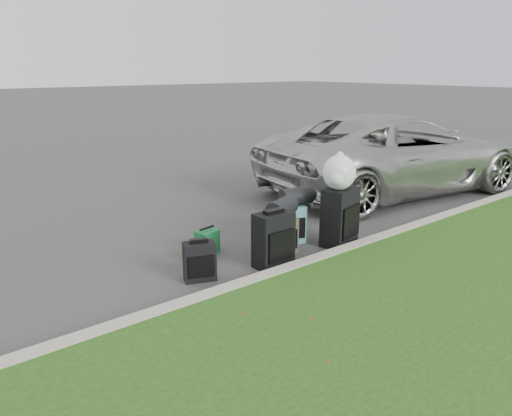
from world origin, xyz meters
TOP-DOWN VIEW (x-y plane):
  - ground at (0.00, 0.00)m, footprint 120.00×120.00m
  - curb at (0.00, -1.00)m, footprint 120.00×0.18m
  - suv at (4.18, 0.89)m, footprint 6.16×3.56m
  - suitcase_small_black at (-1.45, -0.37)m, footprint 0.44×0.34m
  - suitcase_large_black_left at (-0.47, -0.60)m, footprint 0.51×0.31m
  - suitcase_olive at (-0.03, -0.32)m, footprint 0.42×0.33m
  - suitcase_teal at (0.35, -0.08)m, footprint 0.45×0.35m
  - suitcase_large_black_right at (0.83, -0.59)m, footprint 0.63×0.46m
  - tote_green at (-0.86, 0.35)m, footprint 0.32×0.28m
  - tote_navy at (-1.12, 0.14)m, footprint 0.29×0.26m
  - duffel_left at (-0.04, -0.29)m, footprint 0.57×0.44m
  - duffel_right at (0.43, -0.07)m, footprint 0.51×0.35m
  - trash_bag at (0.76, -0.60)m, footprint 0.48×0.48m

SIDE VIEW (x-z plane):
  - ground at x=0.00m, z-range 0.00..0.00m
  - curb at x=0.00m, z-range 0.00..0.15m
  - tote_navy at x=-1.12m, z-range 0.00..0.26m
  - tote_green at x=-0.86m, z-range 0.00..0.32m
  - suitcase_small_black at x=-1.45m, z-range 0.00..0.48m
  - suitcase_olive at x=-0.03m, z-range 0.00..0.51m
  - suitcase_teal at x=0.35m, z-range 0.00..0.56m
  - suitcase_large_black_left at x=-0.47m, z-range 0.00..0.72m
  - suitcase_large_black_right at x=0.83m, z-range 0.00..0.85m
  - duffel_left at x=-0.04m, z-range 0.51..0.78m
  - duffel_right at x=0.43m, z-range 0.56..0.82m
  - suv at x=4.18m, z-range 0.00..1.62m
  - trash_bag at x=0.76m, z-range 0.85..1.33m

